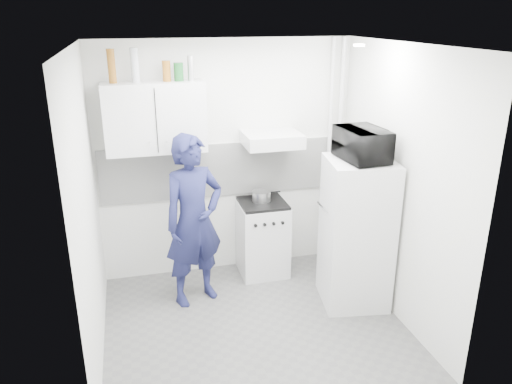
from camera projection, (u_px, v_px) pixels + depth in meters
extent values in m
plane|color=#595956|center=(254.00, 325.00, 4.81)|extent=(2.80, 2.80, 0.00)
plane|color=white|center=(254.00, 45.00, 3.93)|extent=(2.80, 2.80, 0.00)
plane|color=silver|center=(226.00, 160.00, 5.51)|extent=(2.80, 0.00, 2.80)
plane|color=silver|center=(87.00, 214.00, 4.04)|extent=(0.00, 2.60, 2.60)
plane|color=silver|center=(398.00, 186.00, 4.70)|extent=(0.00, 2.60, 2.60)
imported|color=#171A41|center=(194.00, 221.00, 4.97)|extent=(0.75, 0.63, 1.77)
cube|color=silver|center=(262.00, 239.00, 5.67)|extent=(0.52, 0.52, 0.84)
cube|color=silver|center=(356.00, 233.00, 4.98)|extent=(0.72, 0.72, 1.52)
cube|color=black|center=(263.00, 203.00, 5.52)|extent=(0.50, 0.50, 0.03)
cylinder|color=silver|center=(261.00, 196.00, 5.52)|extent=(0.21, 0.21, 0.11)
imported|color=black|center=(363.00, 145.00, 4.67)|extent=(0.57, 0.41, 0.30)
cylinder|color=brown|center=(112.00, 66.00, 4.72)|extent=(0.07, 0.07, 0.32)
cylinder|color=#B2B7BC|center=(135.00, 65.00, 4.78)|extent=(0.08, 0.08, 0.33)
cylinder|color=brown|center=(167.00, 71.00, 4.87)|extent=(0.08, 0.08, 0.20)
cylinder|color=#144C1E|center=(179.00, 72.00, 4.90)|extent=(0.09, 0.09, 0.18)
cylinder|color=silver|center=(191.00, 68.00, 4.92)|extent=(0.06, 0.06, 0.24)
cube|color=silver|center=(155.00, 117.00, 4.99)|extent=(1.00, 0.35, 0.70)
cube|color=silver|center=(272.00, 139.00, 5.30)|extent=(0.60, 0.50, 0.14)
cube|color=white|center=(227.00, 169.00, 5.53)|extent=(2.74, 0.03, 0.60)
cylinder|color=silver|center=(338.00, 154.00, 5.74)|extent=(0.05, 0.05, 2.60)
cylinder|color=silver|center=(329.00, 155.00, 5.72)|extent=(0.04, 0.04, 2.60)
cylinder|color=white|center=(359.00, 45.00, 4.36)|extent=(0.10, 0.10, 0.02)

